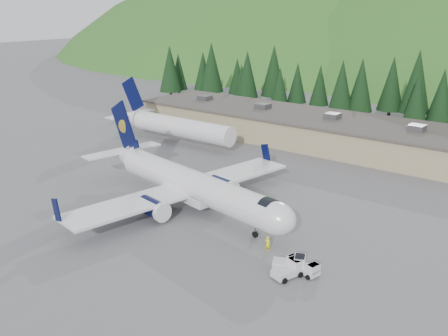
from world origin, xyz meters
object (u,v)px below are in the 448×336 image
Objects in this scene: baggage_tug_a at (292,264)px; terminal_building at (307,128)px; baggage_tug_d at (289,266)px; ramp_worker at (268,244)px; baggage_tug_b at (308,269)px; baggage_tug_c at (289,269)px; airliner at (189,184)px; second_airliner at (171,125)px.

terminal_building is (-22.46, 43.75, 1.88)m from baggage_tug_a.
baggage_tug_a reaches higher than baggage_tug_d.
ramp_worker reaches higher than baggage_tug_a.
baggage_tug_b is at bearing -51.25° from baggage_tug_d.
baggage_tug_c is at bearing -63.03° from terminal_building.
airliner reaches higher than baggage_tug_a.
second_airliner is at bearing 73.70° from baggage_tug_c.
baggage_tug_a is at bearing -62.83° from terminal_building.
airliner is 1.29× the size of second_airliner.
baggage_tug_a is 2.09× the size of ramp_worker.
baggage_tug_a is 1.06m from baggage_tug_c.
second_airliner is 50.91m from baggage_tug_d.
ramp_worker is at bearing 175.84° from baggage_tug_b.
baggage_tug_c is 0.71m from baggage_tug_d.
airliner is at bearing -42.39° from second_airliner.
baggage_tug_a is 1.25× the size of baggage_tug_b.
baggage_tug_d is (-0.03, -0.40, -0.08)m from baggage_tug_a.
baggage_tug_b is 49.73m from terminal_building.
second_airliner is 25.55m from terminal_building.
baggage_tug_d is (18.43, -6.33, -2.47)m from airliner.
baggage_tug_d is at bearing -8.81° from airliner.
baggage_tug_a is at bearing -157.16° from baggage_tug_b.
terminal_building is (19.91, 16.00, -0.70)m from second_airliner.
terminal_building reaches higher than baggage_tug_c.
airliner is at bearing 177.20° from baggage_tug_b.
airliner is 19.54m from baggage_tug_a.
baggage_tug_c is at bearing -133.44° from baggage_tug_d.
airliner is 0.50× the size of terminal_building.
baggage_tug_c is 5.40m from ramp_worker.
terminal_building reaches higher than baggage_tug_d.
baggage_tug_a reaches higher than baggage_tug_c.
terminal_building reaches higher than baggage_tug_a.
second_airliner reaches higher than terminal_building.
baggage_tug_b is 0.91× the size of baggage_tug_d.
ramp_worker is (-4.12, 2.05, 0.09)m from baggage_tug_a.
second_airliner is 8.40× the size of baggage_tug_c.
baggage_tug_a is at bearing -33.22° from second_airliner.
ramp_worker reaches higher than baggage_tug_b.
baggage_tug_b is 1.67× the size of ramp_worker.
baggage_tug_c is 1.07× the size of baggage_tug_d.
baggage_tug_b is 0.04× the size of terminal_building.
airliner is 38.03m from terminal_building.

